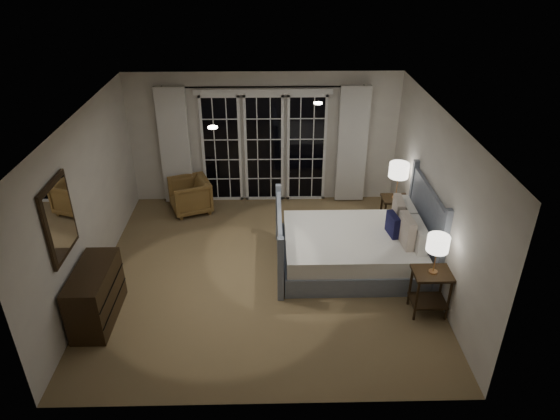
{
  "coord_description": "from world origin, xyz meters",
  "views": [
    {
      "loc": [
        0.1,
        -6.33,
        4.56
      ],
      "look_at": [
        0.25,
        0.08,
        1.05
      ],
      "focal_mm": 32.0,
      "sensor_mm": 36.0,
      "label": 1
    }
  ],
  "objects_px": {
    "nightstand_left": "(430,286)",
    "lamp_right": "(399,170)",
    "bed": "(355,247)",
    "nightstand_right": "(394,208)",
    "dresser": "(96,295)",
    "armchair": "(190,196)",
    "lamp_left": "(438,244)"
  },
  "relations": [
    {
      "from": "nightstand_left",
      "to": "nightstand_right",
      "type": "xyz_separation_m",
      "value": [
        0.03,
        2.28,
        -0.05
      ]
    },
    {
      "from": "lamp_right",
      "to": "dresser",
      "type": "xyz_separation_m",
      "value": [
        -4.51,
        -2.31,
        -0.72
      ]
    },
    {
      "from": "nightstand_right",
      "to": "lamp_right",
      "type": "bearing_deg",
      "value": 90.0
    },
    {
      "from": "nightstand_right",
      "to": "lamp_left",
      "type": "bearing_deg",
      "value": -90.69
    },
    {
      "from": "lamp_left",
      "to": "lamp_right",
      "type": "height_order",
      "value": "lamp_right"
    },
    {
      "from": "bed",
      "to": "dresser",
      "type": "relative_size",
      "value": 2.06
    },
    {
      "from": "armchair",
      "to": "nightstand_right",
      "type": "bearing_deg",
      "value": 58.13
    },
    {
      "from": "nightstand_right",
      "to": "bed",
      "type": "bearing_deg",
      "value": -127.07
    },
    {
      "from": "nightstand_right",
      "to": "dresser",
      "type": "xyz_separation_m",
      "value": [
        -4.51,
        -2.31,
        0.0
      ]
    },
    {
      "from": "nightstand_left",
      "to": "armchair",
      "type": "bearing_deg",
      "value": 140.65
    },
    {
      "from": "bed",
      "to": "lamp_left",
      "type": "bearing_deg",
      "value": -53.68
    },
    {
      "from": "dresser",
      "to": "armchair",
      "type": "bearing_deg",
      "value": 74.55
    },
    {
      "from": "bed",
      "to": "nightstand_left",
      "type": "distance_m",
      "value": 1.42
    },
    {
      "from": "bed",
      "to": "lamp_right",
      "type": "bearing_deg",
      "value": 52.93
    },
    {
      "from": "lamp_left",
      "to": "dresser",
      "type": "relative_size",
      "value": 0.5
    },
    {
      "from": "lamp_right",
      "to": "dresser",
      "type": "relative_size",
      "value": 0.59
    },
    {
      "from": "bed",
      "to": "nightstand_right",
      "type": "distance_m",
      "value": 1.44
    },
    {
      "from": "nightstand_right",
      "to": "armchair",
      "type": "relative_size",
      "value": 0.84
    },
    {
      "from": "lamp_right",
      "to": "dresser",
      "type": "distance_m",
      "value": 5.12
    },
    {
      "from": "bed",
      "to": "nightstand_left",
      "type": "bearing_deg",
      "value": -53.68
    },
    {
      "from": "lamp_left",
      "to": "armchair",
      "type": "relative_size",
      "value": 0.79
    },
    {
      "from": "nightstand_right",
      "to": "lamp_left",
      "type": "height_order",
      "value": "lamp_left"
    },
    {
      "from": "armchair",
      "to": "lamp_left",
      "type": "bearing_deg",
      "value": 29.66
    },
    {
      "from": "bed",
      "to": "armchair",
      "type": "relative_size",
      "value": 3.21
    },
    {
      "from": "nightstand_left",
      "to": "nightstand_right",
      "type": "relative_size",
      "value": 1.11
    },
    {
      "from": "nightstand_left",
      "to": "lamp_right",
      "type": "bearing_deg",
      "value": 89.31
    },
    {
      "from": "nightstand_right",
      "to": "armchair",
      "type": "bearing_deg",
      "value": 169.12
    },
    {
      "from": "nightstand_left",
      "to": "lamp_left",
      "type": "relative_size",
      "value": 1.19
    },
    {
      "from": "armchair",
      "to": "dresser",
      "type": "xyz_separation_m",
      "value": [
        -0.83,
        -3.02,
        0.07
      ]
    },
    {
      "from": "bed",
      "to": "armchair",
      "type": "distance_m",
      "value": 3.36
    },
    {
      "from": "lamp_right",
      "to": "dresser",
      "type": "bearing_deg",
      "value": -152.84
    },
    {
      "from": "nightstand_left",
      "to": "lamp_left",
      "type": "distance_m",
      "value": 0.67
    }
  ]
}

